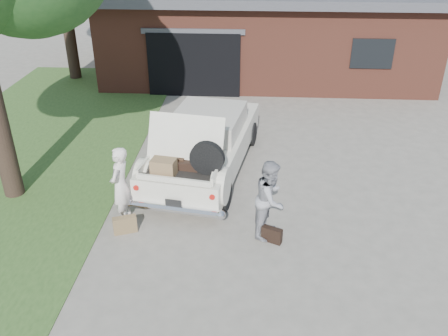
{
  "coord_description": "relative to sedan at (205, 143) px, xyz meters",
  "views": [
    {
      "loc": [
        0.53,
        -8.0,
        5.77
      ],
      "look_at": [
        0.0,
        0.6,
        1.1
      ],
      "focal_mm": 38.0,
      "sensor_mm": 36.0,
      "label": 1
    }
  ],
  "objects": [
    {
      "name": "suitcase_left",
      "position": [
        -1.37,
        -2.76,
        -0.56
      ],
      "size": [
        0.5,
        0.31,
        0.37
      ],
      "primitive_type": "cube",
      "rotation": [
        0.0,
        0.0,
        0.37
      ],
      "color": "olive",
      "rests_on": "ground"
    },
    {
      "name": "woman_left",
      "position": [
        -1.51,
        -2.29,
        0.09
      ],
      "size": [
        0.5,
        0.67,
        1.68
      ],
      "primitive_type": "imported",
      "rotation": [
        0.0,
        0.0,
        -1.74
      ],
      "color": "silver",
      "rests_on": "ground"
    },
    {
      "name": "ground",
      "position": [
        0.6,
        -2.51,
        -0.74
      ],
      "size": [
        90.0,
        90.0,
        0.0
      ],
      "primitive_type": "plane",
      "color": "gray",
      "rests_on": "ground"
    },
    {
      "name": "sedan",
      "position": [
        0.0,
        0.0,
        0.0
      ],
      "size": [
        2.75,
        5.31,
        2.02
      ],
      "rotation": [
        0.0,
        0.0,
        -0.16
      ],
      "color": "beige",
      "rests_on": "ground"
    },
    {
      "name": "grass_strip",
      "position": [
        -4.9,
        0.49,
        -0.73
      ],
      "size": [
        6.0,
        16.0,
        0.02
      ],
      "primitive_type": "cube",
      "color": "#2D4C1E",
      "rests_on": "ground"
    },
    {
      "name": "suitcase_right",
      "position": [
        1.6,
        -2.88,
        -0.59
      ],
      "size": [
        0.43,
        0.29,
        0.32
      ],
      "primitive_type": "cube",
      "rotation": [
        0.0,
        0.0,
        -0.43
      ],
      "color": "black",
      "rests_on": "ground"
    },
    {
      "name": "woman_right",
      "position": [
        1.55,
        -2.6,
        0.07
      ],
      "size": [
        0.86,
        0.96,
        1.64
      ],
      "primitive_type": "imported",
      "rotation": [
        0.0,
        0.0,
        1.22
      ],
      "color": "gray",
      "rests_on": "ground"
    },
    {
      "name": "house",
      "position": [
        1.58,
        8.96,
        0.93
      ],
      "size": [
        12.8,
        7.8,
        3.3
      ],
      "color": "brown",
      "rests_on": "ground"
    }
  ]
}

